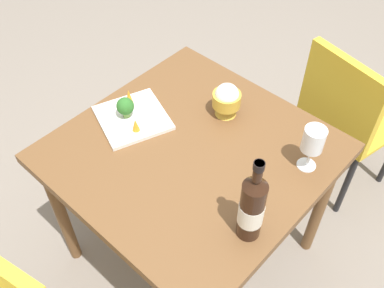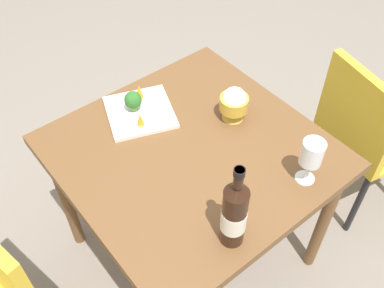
{
  "view_description": "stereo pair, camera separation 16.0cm",
  "coord_description": "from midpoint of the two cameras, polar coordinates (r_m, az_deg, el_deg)",
  "views": [
    {
      "loc": [
        -0.73,
        0.8,
        1.94
      ],
      "look_at": [
        0.0,
        0.0,
        0.76
      ],
      "focal_mm": 41.73,
      "sensor_mm": 36.0,
      "label": 1
    },
    {
      "loc": [
        -0.84,
        0.68,
        1.94
      ],
      "look_at": [
        0.0,
        0.0,
        0.76
      ],
      "focal_mm": 41.73,
      "sensor_mm": 36.0,
      "label": 2
    }
  ],
  "objects": [
    {
      "name": "ground_plane",
      "position": [
        2.22,
        -2.12,
        -13.45
      ],
      "size": [
        8.0,
        8.0,
        0.0
      ],
      "primitive_type": "plane",
      "color": "gray"
    },
    {
      "name": "dining_table",
      "position": [
        1.69,
        -2.72,
        -2.74
      ],
      "size": [
        0.91,
        0.91,
        0.73
      ],
      "color": "brown",
      "rests_on": "ground_plane"
    },
    {
      "name": "chair_by_wall",
      "position": [
        2.14,
        17.01,
        3.82
      ],
      "size": [
        0.48,
        0.48,
        0.85
      ],
      "rotation": [
        0.0,
        0.0,
        2.92
      ],
      "color": "gold",
      "rests_on": "ground_plane"
    },
    {
      "name": "wine_bottle",
      "position": [
        1.31,
        4.17,
        -8.32
      ],
      "size": [
        0.08,
        0.08,
        0.33
      ],
      "color": "black",
      "rests_on": "dining_table"
    },
    {
      "name": "wine_glass",
      "position": [
        1.51,
        12.37,
        0.27
      ],
      "size": [
        0.08,
        0.08,
        0.18
      ],
      "color": "white",
      "rests_on": "dining_table"
    },
    {
      "name": "rice_bowl",
      "position": [
        1.7,
        1.76,
        5.6
      ],
      "size": [
        0.11,
        0.11,
        0.14
      ],
      "color": "gold",
      "rests_on": "dining_table"
    },
    {
      "name": "serving_plate",
      "position": [
        1.75,
        -10.2,
        3.17
      ],
      "size": [
        0.32,
        0.32,
        0.02
      ],
      "rotation": [
        0.0,
        0.0,
        -0.36
      ],
      "color": "white",
      "rests_on": "dining_table"
    },
    {
      "name": "broccoli_floret",
      "position": [
        1.72,
        -11.18,
        4.58
      ],
      "size": [
        0.07,
        0.07,
        0.09
      ],
      "color": "#729E4C",
      "rests_on": "serving_plate"
    },
    {
      "name": "carrot_garnish_left",
      "position": [
        1.67,
        -9.96,
        2.29
      ],
      "size": [
        0.03,
        0.03,
        0.06
      ],
      "color": "orange",
      "rests_on": "serving_plate"
    },
    {
      "name": "carrot_garnish_right",
      "position": [
        1.78,
        -10.63,
        5.85
      ],
      "size": [
        0.03,
        0.03,
        0.07
      ],
      "color": "orange",
      "rests_on": "serving_plate"
    }
  ]
}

